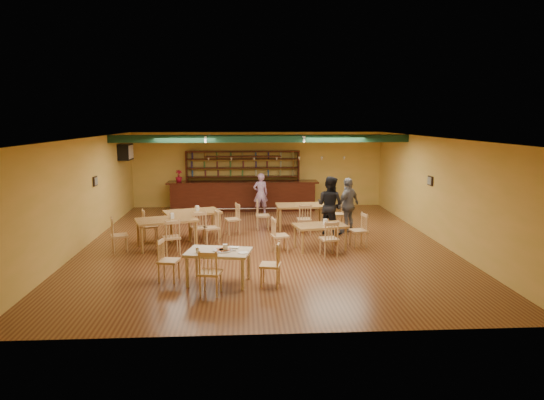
{
  "coord_description": "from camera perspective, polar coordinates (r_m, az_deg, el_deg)",
  "views": [
    {
      "loc": [
        -0.59,
        -13.58,
        3.52
      ],
      "look_at": [
        0.25,
        0.6,
        1.15
      ],
      "focal_mm": 32.18,
      "sensor_mm": 36.0,
      "label": 1
    }
  ],
  "objects": [
    {
      "name": "dining_table_a",
      "position": [
        14.8,
        -9.27,
        -2.82
      ],
      "size": [
        1.84,
        1.44,
        0.81
      ],
      "primitive_type": "cube",
      "rotation": [
        0.0,
        0.0,
        0.33
      ],
      "color": "olive",
      "rests_on": "ground"
    },
    {
      "name": "ceiling_beam",
      "position": [
        16.4,
        -1.34,
        7.2
      ],
      "size": [
        10.0,
        0.3,
        0.25
      ],
      "primitive_type": "cube",
      "color": "#10321E",
      "rests_on": "ceiling"
    },
    {
      "name": "patron_bar",
      "position": [
        18.12,
        -1.35,
        0.74
      ],
      "size": [
        0.62,
        0.47,
        1.54
      ],
      "primitive_type": "imported",
      "rotation": [
        0.0,
        0.0,
        3.34
      ],
      "color": "#A154B7",
      "rests_on": "ground"
    },
    {
      "name": "patron_right_a",
      "position": [
        15.06,
        6.78,
        -0.63
      ],
      "size": [
        1.1,
        1.09,
        1.79
      ],
      "primitive_type": "imported",
      "rotation": [
        0.0,
        0.0,
        2.41
      ],
      "color": "black",
      "rests_on": "ground"
    },
    {
      "name": "poinsettia",
      "position": [
        19.01,
        -10.85,
        2.78
      ],
      "size": [
        0.33,
        0.33,
        0.46
      ],
      "primitive_type": "imported",
      "rotation": [
        0.0,
        0.0,
        0.35
      ],
      "color": "maroon",
      "rests_on": "bar_counter"
    },
    {
      "name": "pizza_tray",
      "position": [
        10.57,
        -5.76,
        -5.89
      ],
      "size": [
        0.49,
        0.49,
        0.01
      ],
      "primitive_type": "cylinder",
      "rotation": [
        0.0,
        0.0,
        -0.28
      ],
      "color": "silver",
      "rests_on": "near_table"
    },
    {
      "name": "floor",
      "position": [
        14.04,
        -0.89,
        -5.05
      ],
      "size": [
        12.0,
        12.0,
        0.0
      ],
      "primitive_type": "plane",
      "color": "#562D18",
      "rests_on": "ground"
    },
    {
      "name": "dining_table_b",
      "position": [
        15.81,
        3.38,
        -1.95
      ],
      "size": [
        1.61,
        1.0,
        0.79
      ],
      "primitive_type": "cube",
      "rotation": [
        0.0,
        0.0,
        0.03
      ],
      "color": "olive",
      "rests_on": "ground"
    },
    {
      "name": "back_bar_hutch",
      "position": [
        19.5,
        -3.42,
        2.45
      ],
      "size": [
        4.5,
        0.4,
        2.28
      ],
      "primitive_type": "cube",
      "color": "black",
      "rests_on": "ground"
    },
    {
      "name": "napkin_stack",
      "position": [
        10.74,
        -4.43,
        -5.57
      ],
      "size": [
        0.23,
        0.19,
        0.03
      ],
      "primitive_type": "cube",
      "rotation": [
        0.0,
        0.0,
        -0.24
      ],
      "color": "white",
      "rests_on": "near_table"
    },
    {
      "name": "dining_table_c",
      "position": [
        13.78,
        -12.2,
        -3.82
      ],
      "size": [
        1.84,
        1.43,
        0.81
      ],
      "primitive_type": "cube",
      "rotation": [
        0.0,
        0.0,
        0.32
      ],
      "color": "olive",
      "rests_on": "ground"
    },
    {
      "name": "pizza_server",
      "position": [
        10.61,
        -4.96,
        -5.77
      ],
      "size": [
        0.3,
        0.28,
        0.0
      ],
      "primitive_type": "cube",
      "rotation": [
        0.0,
        0.0,
        -0.75
      ],
      "color": "silver",
      "rests_on": "pizza_tray"
    },
    {
      "name": "ac_unit",
      "position": [
        18.31,
        -16.76,
        5.41
      ],
      "size": [
        0.34,
        0.7,
        0.48
      ],
      "primitive_type": "cube",
      "color": "white",
      "rests_on": "wall_left"
    },
    {
      "name": "track_rail_left",
      "position": [
        17.03,
        -7.53,
        7.44
      ],
      "size": [
        0.05,
        2.5,
        0.05
      ],
      "primitive_type": "cube",
      "color": "white",
      "rests_on": "ceiling"
    },
    {
      "name": "picture_left",
      "position": [
        15.33,
        -19.99,
        2.08
      ],
      "size": [
        0.04,
        0.34,
        0.28
      ],
      "primitive_type": "cube",
      "color": "black",
      "rests_on": "wall_left"
    },
    {
      "name": "track_rail_right",
      "position": [
        17.1,
        3.31,
        7.52
      ],
      "size": [
        0.05,
        2.5,
        0.05
      ],
      "primitive_type": "cube",
      "color": "white",
      "rests_on": "ceiling"
    },
    {
      "name": "side_plate",
      "position": [
        10.37,
        -3.39,
        -6.16
      ],
      "size": [
        0.26,
        0.26,
        0.01
      ],
      "primitive_type": "cylinder",
      "rotation": [
        0.0,
        0.0,
        -0.2
      ],
      "color": "white",
      "rests_on": "near_table"
    },
    {
      "name": "bar_counter",
      "position": [
        18.96,
        -3.4,
        0.49
      ],
      "size": [
        5.81,
        0.85,
        1.13
      ],
      "primitive_type": "cube",
      "color": "black",
      "rests_on": "ground"
    },
    {
      "name": "near_table",
      "position": [
        10.68,
        -6.25,
        -7.8
      ],
      "size": [
        1.49,
        1.11,
        0.72
      ],
      "primitive_type": "cube",
      "rotation": [
        0.0,
        0.0,
        -0.2
      ],
      "color": "tan",
      "rests_on": "ground"
    },
    {
      "name": "picture_right",
      "position": [
        15.25,
        18.03,
        2.15
      ],
      "size": [
        0.04,
        0.34,
        0.28
      ],
      "primitive_type": "cube",
      "color": "black",
      "rests_on": "wall_right"
    },
    {
      "name": "patron_right_b",
      "position": [
        15.4,
        8.92,
        -0.58
      ],
      "size": [
        1.02,
        1.0,
        1.72
      ],
      "primitive_type": "imported",
      "rotation": [
        0.0,
        0.0,
        3.9
      ],
      "color": "slate",
      "rests_on": "ground"
    },
    {
      "name": "parmesan_shaker",
      "position": [
        10.45,
        -8.71,
        -5.86
      ],
      "size": [
        0.09,
        0.09,
        0.11
      ],
      "primitive_type": "cylinder",
      "rotation": [
        0.0,
        0.0,
        -0.2
      ],
      "color": "#EAE5C6",
      "rests_on": "near_table"
    },
    {
      "name": "dining_table_d",
      "position": [
        13.36,
        5.63,
        -4.33
      ],
      "size": [
        1.51,
        1.08,
        0.69
      ],
      "primitive_type": "cube",
      "rotation": [
        0.0,
        0.0,
        0.2
      ],
      "color": "olive",
      "rests_on": "ground"
    }
  ]
}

